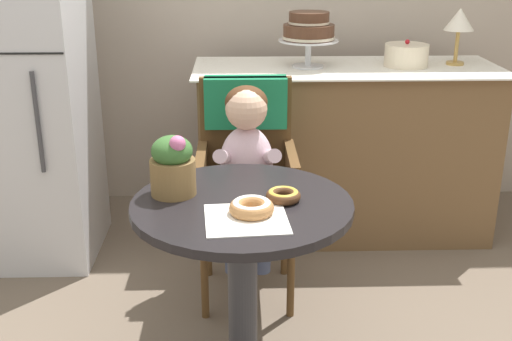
{
  "coord_description": "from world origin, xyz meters",
  "views": [
    {
      "loc": [
        -0.01,
        -1.89,
        1.52
      ],
      "look_at": [
        0.05,
        0.15,
        0.77
      ],
      "focal_mm": 44.61,
      "sensor_mm": 36.0,
      "label": 1
    }
  ],
  "objects_px": {
    "round_layer_cake": "(406,55)",
    "table_lamp": "(459,22)",
    "donut_front": "(283,196)",
    "tiered_cake_stand": "(309,30)",
    "cafe_table": "(242,260)",
    "donut_mid": "(252,207)",
    "seated_child": "(247,156)",
    "wicker_chair": "(246,153)",
    "flower_vase": "(172,163)",
    "refrigerator": "(18,88)"
  },
  "relations": [
    {
      "from": "flower_vase",
      "to": "tiered_cake_stand",
      "type": "bearing_deg",
      "value": 65.02
    },
    {
      "from": "cafe_table",
      "to": "wicker_chair",
      "type": "xyz_separation_m",
      "value": [
        0.02,
        0.72,
        0.13
      ]
    },
    {
      "from": "wicker_chair",
      "to": "donut_front",
      "type": "relative_size",
      "value": 8.44
    },
    {
      "from": "seated_child",
      "to": "flower_vase",
      "type": "bearing_deg",
      "value": -116.81
    },
    {
      "from": "seated_child",
      "to": "refrigerator",
      "type": "height_order",
      "value": "refrigerator"
    },
    {
      "from": "round_layer_cake",
      "to": "wicker_chair",
      "type": "bearing_deg",
      "value": -144.49
    },
    {
      "from": "tiered_cake_stand",
      "to": "round_layer_cake",
      "type": "relative_size",
      "value": 1.36
    },
    {
      "from": "donut_mid",
      "to": "round_layer_cake",
      "type": "distance_m",
      "value": 1.65
    },
    {
      "from": "cafe_table",
      "to": "table_lamp",
      "type": "relative_size",
      "value": 2.53
    },
    {
      "from": "seated_child",
      "to": "donut_front",
      "type": "distance_m",
      "value": 0.58
    },
    {
      "from": "cafe_table",
      "to": "table_lamp",
      "type": "bearing_deg",
      "value": 50.4
    },
    {
      "from": "cafe_table",
      "to": "round_layer_cake",
      "type": "xyz_separation_m",
      "value": [
        0.85,
        1.31,
        0.45
      ]
    },
    {
      "from": "wicker_chair",
      "to": "seated_child",
      "type": "relative_size",
      "value": 1.31
    },
    {
      "from": "cafe_table",
      "to": "seated_child",
      "type": "height_order",
      "value": "seated_child"
    },
    {
      "from": "donut_mid",
      "to": "seated_child",
      "type": "bearing_deg",
      "value": 90.34
    },
    {
      "from": "table_lamp",
      "to": "refrigerator",
      "type": "relative_size",
      "value": 0.17
    },
    {
      "from": "cafe_table",
      "to": "tiered_cake_stand",
      "type": "bearing_deg",
      "value": 75.06
    },
    {
      "from": "tiered_cake_stand",
      "to": "donut_front",
      "type": "bearing_deg",
      "value": -99.3
    },
    {
      "from": "round_layer_cake",
      "to": "table_lamp",
      "type": "bearing_deg",
      "value": 7.86
    },
    {
      "from": "table_lamp",
      "to": "round_layer_cake",
      "type": "bearing_deg",
      "value": -172.14
    },
    {
      "from": "donut_mid",
      "to": "round_layer_cake",
      "type": "bearing_deg",
      "value": 59.91
    },
    {
      "from": "cafe_table",
      "to": "refrigerator",
      "type": "distance_m",
      "value": 1.56
    },
    {
      "from": "seated_child",
      "to": "tiered_cake_stand",
      "type": "relative_size",
      "value": 2.42
    },
    {
      "from": "round_layer_cake",
      "to": "table_lamp",
      "type": "height_order",
      "value": "table_lamp"
    },
    {
      "from": "round_layer_cake",
      "to": "table_lamp",
      "type": "xyz_separation_m",
      "value": [
        0.27,
        0.04,
        0.16
      ]
    },
    {
      "from": "seated_child",
      "to": "flower_vase",
      "type": "xyz_separation_m",
      "value": [
        -0.25,
        -0.5,
        0.15
      ]
    },
    {
      "from": "refrigerator",
      "to": "round_layer_cake",
      "type": "bearing_deg",
      "value": 6.29
    },
    {
      "from": "wicker_chair",
      "to": "flower_vase",
      "type": "bearing_deg",
      "value": -112.52
    },
    {
      "from": "donut_front",
      "to": "wicker_chair",
      "type": "bearing_deg",
      "value": 98.51
    },
    {
      "from": "donut_front",
      "to": "tiered_cake_stand",
      "type": "height_order",
      "value": "tiered_cake_stand"
    },
    {
      "from": "flower_vase",
      "to": "tiered_cake_stand",
      "type": "relative_size",
      "value": 0.71
    },
    {
      "from": "flower_vase",
      "to": "refrigerator",
      "type": "relative_size",
      "value": 0.12
    },
    {
      "from": "donut_front",
      "to": "flower_vase",
      "type": "height_order",
      "value": "flower_vase"
    },
    {
      "from": "tiered_cake_stand",
      "to": "flower_vase",
      "type": "bearing_deg",
      "value": -114.98
    },
    {
      "from": "wicker_chair",
      "to": "tiered_cake_stand",
      "type": "xyz_separation_m",
      "value": [
        0.32,
        0.58,
        0.44
      ]
    },
    {
      "from": "cafe_table",
      "to": "donut_front",
      "type": "bearing_deg",
      "value": -1.9
    },
    {
      "from": "flower_vase",
      "to": "round_layer_cake",
      "type": "xyz_separation_m",
      "value": [
        1.07,
        1.24,
        0.13
      ]
    },
    {
      "from": "wicker_chair",
      "to": "donut_mid",
      "type": "distance_m",
      "value": 0.83
    },
    {
      "from": "donut_front",
      "to": "donut_mid",
      "type": "height_order",
      "value": "donut_mid"
    },
    {
      "from": "wicker_chair",
      "to": "donut_front",
      "type": "distance_m",
      "value": 0.74
    },
    {
      "from": "round_layer_cake",
      "to": "refrigerator",
      "type": "height_order",
      "value": "refrigerator"
    },
    {
      "from": "refrigerator",
      "to": "wicker_chair",
      "type": "bearing_deg",
      "value": -19.39
    },
    {
      "from": "donut_front",
      "to": "table_lamp",
      "type": "height_order",
      "value": "table_lamp"
    },
    {
      "from": "wicker_chair",
      "to": "tiered_cake_stand",
      "type": "bearing_deg",
      "value": 59.38
    },
    {
      "from": "donut_front",
      "to": "tiered_cake_stand",
      "type": "xyz_separation_m",
      "value": [
        0.21,
        1.3,
        0.34
      ]
    },
    {
      "from": "table_lamp",
      "to": "wicker_chair",
      "type": "bearing_deg",
      "value": -150.18
    },
    {
      "from": "flower_vase",
      "to": "donut_mid",
      "type": "bearing_deg",
      "value": -34.54
    },
    {
      "from": "seated_child",
      "to": "round_layer_cake",
      "type": "bearing_deg",
      "value": 42.07
    },
    {
      "from": "cafe_table",
      "to": "refrigerator",
      "type": "height_order",
      "value": "refrigerator"
    },
    {
      "from": "round_layer_cake",
      "to": "table_lamp",
      "type": "relative_size",
      "value": 0.77
    }
  ]
}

